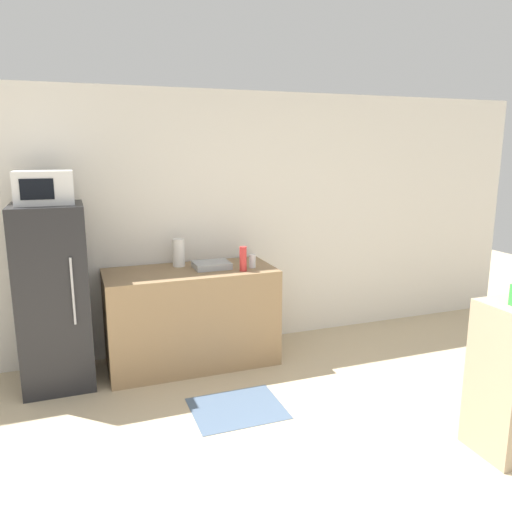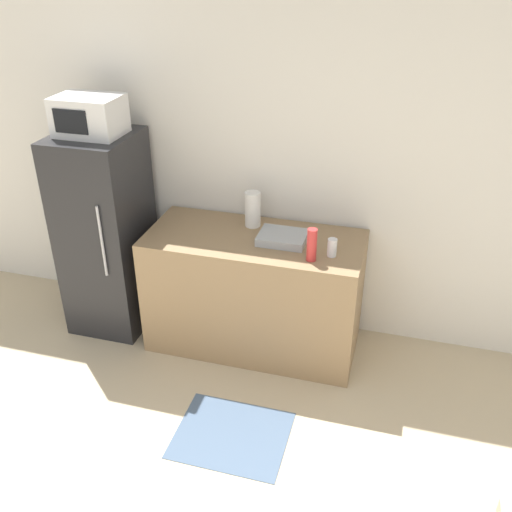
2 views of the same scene
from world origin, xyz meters
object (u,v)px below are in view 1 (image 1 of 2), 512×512
refrigerator (54,297)px  paper_towel_roll (179,253)px  bottle_short (252,261)px  microwave (44,188)px  bottle_tall (243,259)px

refrigerator → paper_towel_roll: (1.13, 0.20, 0.27)m
refrigerator → bottle_short: 1.79m
microwave → bottle_short: 1.92m
bottle_short → bottle_tall: bearing=-142.8°
microwave → refrigerator: bearing=71.1°
refrigerator → bottle_short: (1.77, -0.11, 0.19)m
refrigerator → paper_towel_roll: refrigerator is taller
refrigerator → microwave: 0.93m
microwave → bottle_short: size_ratio=3.57×
bottle_tall → paper_towel_roll: size_ratio=0.86×
bottle_tall → bottle_short: size_ratio=1.81×
microwave → bottle_tall: size_ratio=1.98×
bottle_short → paper_towel_roll: 0.71m
refrigerator → paper_towel_roll: 1.18m
refrigerator → bottle_short: size_ratio=12.53×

